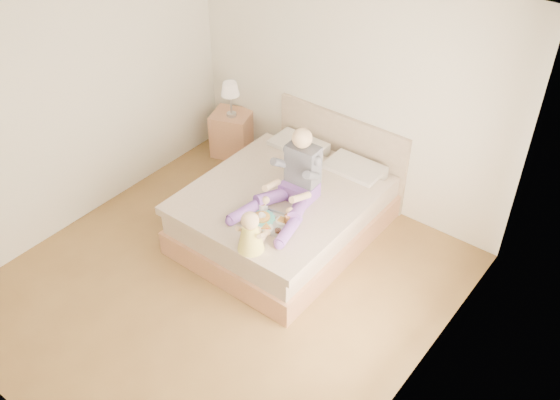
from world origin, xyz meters
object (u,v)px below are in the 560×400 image
Objects in this scene: bed at (289,208)px; nightstand at (232,133)px; tray at (270,220)px; baby at (251,234)px; adult at (293,183)px.

bed reaches higher than nightstand.
baby is at bearing -87.18° from tray.
bed is 2.21× the size of adult.
baby is (0.10, -0.39, 0.14)m from tray.
nightstand is at bearing 152.31° from bed.
bed is 4.48× the size of tray.
tray is 0.43m from baby.
baby is at bearing -84.22° from adult.
baby is (1.83, -1.78, 0.49)m from nightstand.
bed reaches higher than tray.
adult is (0.20, -0.20, 0.53)m from bed.
nightstand is 0.60× the size of adult.
tray is (0.21, -0.59, 0.32)m from bed.
tray reaches higher than nightstand.
bed is 0.60m from adult.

